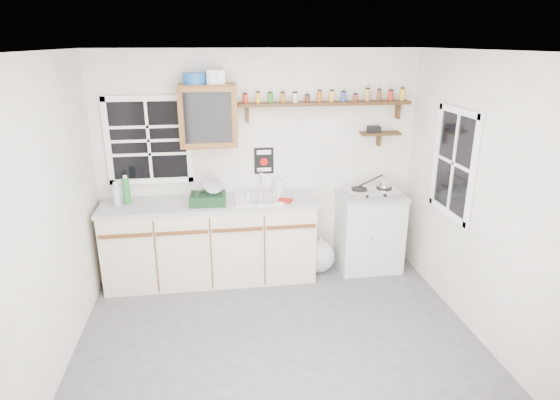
{
  "coord_description": "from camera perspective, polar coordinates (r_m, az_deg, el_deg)",
  "views": [
    {
      "loc": [
        -0.51,
        -3.55,
        2.57
      ],
      "look_at": [
        0.08,
        0.55,
        1.16
      ],
      "focal_mm": 30.0,
      "sensor_mm": 36.0,
      "label": 1
    }
  ],
  "objects": [
    {
      "name": "upper_cabinet_clutter",
      "position": [
        5.0,
        -9.28,
        14.47
      ],
      "size": [
        0.43,
        0.24,
        0.14
      ],
      "color": "#184DA1",
      "rests_on": "upper_cabinet"
    },
    {
      "name": "window_right",
      "position": [
        4.83,
        20.47,
        4.22
      ],
      "size": [
        0.03,
        0.78,
        1.08
      ],
      "color": "black",
      "rests_on": "wall_back"
    },
    {
      "name": "secondary_shelf",
      "position": [
        5.49,
        11.88,
        8.02
      ],
      "size": [
        0.45,
        0.16,
        0.24
      ],
      "color": "#311D0D",
      "rests_on": "wall_back"
    },
    {
      "name": "trash_bag",
      "position": [
        5.51,
        4.78,
        -6.81
      ],
      "size": [
        0.4,
        0.36,
        0.45
      ],
      "color": "beige",
      "rests_on": "floor"
    },
    {
      "name": "main_cabinet",
      "position": [
        5.28,
        -8.41,
        -4.89
      ],
      "size": [
        2.31,
        0.63,
        0.92
      ],
      "color": "beige",
      "rests_on": "floor"
    },
    {
      "name": "window_back",
      "position": [
        5.28,
        -15.72,
        6.99
      ],
      "size": [
        0.93,
        0.03,
        0.98
      ],
      "color": "black",
      "rests_on": "wall_back"
    },
    {
      "name": "hotplate",
      "position": [
        5.41,
        11.1,
        1.03
      ],
      "size": [
        0.6,
        0.34,
        0.08
      ],
      "rotation": [
        0.0,
        0.0,
        0.05
      ],
      "color": "silver",
      "rests_on": "right_cabinet"
    },
    {
      "name": "spice_shelf",
      "position": [
        5.25,
        5.63,
        11.79
      ],
      "size": [
        1.91,
        0.18,
        0.35
      ],
      "color": "#311D0D",
      "rests_on": "wall_back"
    },
    {
      "name": "upper_cabinet",
      "position": [
        5.04,
        -8.75,
        10.13
      ],
      "size": [
        0.6,
        0.32,
        0.65
      ],
      "color": "brown",
      "rests_on": "wall_back"
    },
    {
      "name": "warning_sign",
      "position": [
        5.32,
        -1.97,
        4.8
      ],
      "size": [
        0.22,
        0.02,
        0.3
      ],
      "color": "black",
      "rests_on": "wall_back"
    },
    {
      "name": "right_cabinet",
      "position": [
        5.59,
        10.77,
        -3.72
      ],
      "size": [
        0.73,
        0.57,
        0.91
      ],
      "color": "silver",
      "rests_on": "floor"
    },
    {
      "name": "rag",
      "position": [
        5.06,
        0.58,
        -0.08
      ],
      "size": [
        0.19,
        0.18,
        0.02
      ],
      "primitive_type": "cube",
      "rotation": [
        0.0,
        0.0,
        -0.43
      ],
      "color": "maroon",
      "rests_on": "main_cabinet"
    },
    {
      "name": "water_bottles",
      "position": [
        5.21,
        -18.7,
        0.9
      ],
      "size": [
        0.18,
        0.11,
        0.31
      ],
      "color": "#A3B4BE",
      "rests_on": "main_cabinet"
    },
    {
      "name": "dish_rack",
      "position": [
        5.02,
        -8.62,
        0.52
      ],
      "size": [
        0.39,
        0.3,
        0.28
      ],
      "rotation": [
        0.0,
        0.0,
        -0.05
      ],
      "color": "black",
      "rests_on": "main_cabinet"
    },
    {
      "name": "sink",
      "position": [
        5.14,
        -2.67,
        0.23
      ],
      "size": [
        0.52,
        0.44,
        0.29
      ],
      "color": "silver",
      "rests_on": "main_cabinet"
    },
    {
      "name": "room",
      "position": [
        3.82,
        -0.07,
        -1.39
      ],
      "size": [
        3.64,
        3.24,
        2.54
      ],
      "color": "#4A4A4C",
      "rests_on": "ground"
    },
    {
      "name": "soap_bottle",
      "position": [
        5.34,
        -0.27,
        2.02
      ],
      "size": [
        0.12,
        0.12,
        0.21
      ],
      "primitive_type": "imported",
      "rotation": [
        0.0,
        0.0,
        0.38
      ],
      "color": "silver",
      "rests_on": "main_cabinet"
    },
    {
      "name": "saucepan",
      "position": [
        5.43,
        12.52,
        1.89
      ],
      "size": [
        0.34,
        0.15,
        0.15
      ],
      "rotation": [
        0.0,
        0.0,
        -0.03
      ],
      "color": "silver",
      "rests_on": "hotplate"
    }
  ]
}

